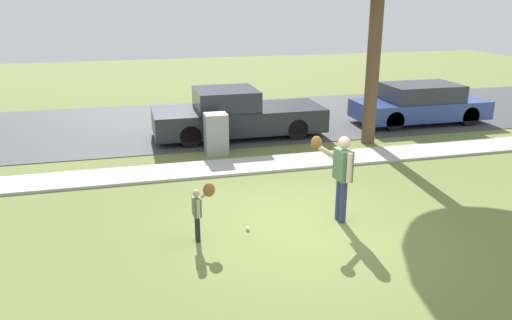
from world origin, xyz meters
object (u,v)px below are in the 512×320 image
object	(u,v)px
person_adult	(340,170)
baseball	(248,229)
parked_wagon_blue	(420,104)
utility_cabinet	(216,134)
parked_pickup_dark	(236,115)
person_child	(201,205)

from	to	relation	value
person_adult	baseball	xyz separation A→B (m)	(-1.81, 0.00, -1.00)
baseball	parked_wagon_blue	bearing A→B (deg)	41.05
utility_cabinet	parked_pickup_dark	distance (m)	1.86
person_adult	utility_cabinet	distance (m)	5.17
utility_cabinet	parked_pickup_dark	world-z (taller)	parked_pickup_dark
parked_pickup_dark	person_adult	bearing A→B (deg)	-84.84
utility_cabinet	parked_wagon_blue	world-z (taller)	parked_wagon_blue
parked_pickup_dark	baseball	bearing A→B (deg)	-100.55
baseball	utility_cabinet	bearing A→B (deg)	86.48
baseball	parked_pickup_dark	xyz separation A→B (m)	(1.22, 6.54, 0.64)
utility_cabinet	person_adult	bearing A→B (deg)	-72.99
person_adult	parked_pickup_dark	distance (m)	6.58
person_adult	parked_pickup_dark	bearing A→B (deg)	-88.14
utility_cabinet	parked_wagon_blue	size ratio (longest dim) A/B	0.25
person_adult	person_child	distance (m)	2.72
person_adult	person_child	bearing A→B (deg)	-0.49
person_child	baseball	distance (m)	1.09
utility_cabinet	parked_pickup_dark	bearing A→B (deg)	60.55
parked_pickup_dark	utility_cabinet	bearing A→B (deg)	-119.45
person_adult	parked_pickup_dark	world-z (taller)	person_adult
person_child	utility_cabinet	size ratio (longest dim) A/B	0.90
parked_wagon_blue	person_child	bearing A→B (deg)	-141.45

